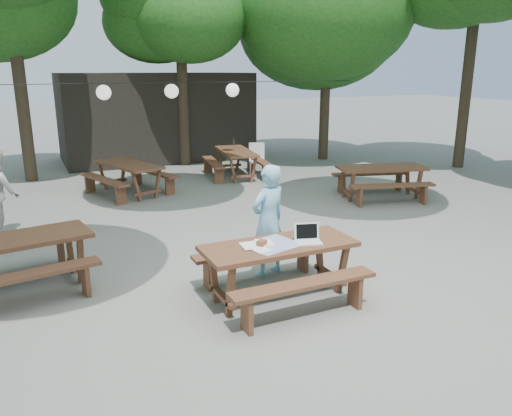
{
  "coord_description": "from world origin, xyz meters",
  "views": [
    {
      "loc": [
        -3.63,
        -6.09,
        2.91
      ],
      "look_at": [
        -0.78,
        -0.05,
        1.05
      ],
      "focal_mm": 35.0,
      "sensor_mm": 36.0,
      "label": 1
    }
  ],
  "objects_px": {
    "picnic_table_nw": "(14,264)",
    "plastic_chair": "(257,166)",
    "woman": "(268,221)",
    "main_picnic_table": "(279,270)"
  },
  "relations": [
    {
      "from": "picnic_table_nw",
      "to": "woman",
      "type": "height_order",
      "value": "woman"
    },
    {
      "from": "woman",
      "to": "plastic_chair",
      "type": "height_order",
      "value": "woman"
    },
    {
      "from": "woman",
      "to": "plastic_chair",
      "type": "distance_m",
      "value": 7.15
    },
    {
      "from": "main_picnic_table",
      "to": "picnic_table_nw",
      "type": "xyz_separation_m",
      "value": [
        -3.13,
        1.68,
        0.0
      ]
    },
    {
      "from": "main_picnic_table",
      "to": "woman",
      "type": "xyz_separation_m",
      "value": [
        0.23,
        0.77,
        0.43
      ]
    },
    {
      "from": "woman",
      "to": "main_picnic_table",
      "type": "bearing_deg",
      "value": 56.72
    },
    {
      "from": "main_picnic_table",
      "to": "picnic_table_nw",
      "type": "relative_size",
      "value": 0.94
    },
    {
      "from": "main_picnic_table",
      "to": "plastic_chair",
      "type": "bearing_deg",
      "value": 66.75
    },
    {
      "from": "picnic_table_nw",
      "to": "plastic_chair",
      "type": "relative_size",
      "value": 2.36
    },
    {
      "from": "picnic_table_nw",
      "to": "plastic_chair",
      "type": "xyz_separation_m",
      "value": [
        6.26,
        5.59,
        -0.13
      ]
    }
  ]
}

